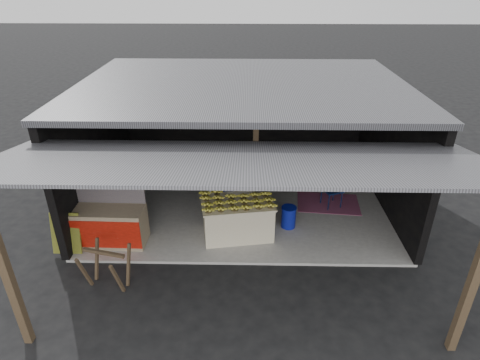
{
  "coord_description": "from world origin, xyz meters",
  "views": [
    {
      "loc": [
        0.12,
        -6.27,
        5.22
      ],
      "look_at": [
        -0.04,
        1.54,
        1.1
      ],
      "focal_mm": 30.0,
      "sensor_mm": 36.0,
      "label": 1
    }
  ],
  "objects_px": {
    "banana_table": "(238,218)",
    "white_crate": "(233,189)",
    "neighbor_stall": "(110,224)",
    "sawhorse": "(106,264)",
    "water_barrel": "(289,218)",
    "plastic_chair": "(331,185)"
  },
  "relations": [
    {
      "from": "water_barrel",
      "to": "sawhorse",
      "type": "bearing_deg",
      "value": -150.84
    },
    {
      "from": "plastic_chair",
      "to": "sawhorse",
      "type": "bearing_deg",
      "value": -168.14
    },
    {
      "from": "banana_table",
      "to": "white_crate",
      "type": "distance_m",
      "value": 1.03
    },
    {
      "from": "banana_table",
      "to": "white_crate",
      "type": "xyz_separation_m",
      "value": [
        -0.13,
        1.02,
        0.14
      ]
    },
    {
      "from": "banana_table",
      "to": "sawhorse",
      "type": "relative_size",
      "value": 1.93
    },
    {
      "from": "neighbor_stall",
      "to": "plastic_chair",
      "type": "xyz_separation_m",
      "value": [
        4.87,
        1.66,
        0.08
      ]
    },
    {
      "from": "white_crate",
      "to": "water_barrel",
      "type": "relative_size",
      "value": 2.36
    },
    {
      "from": "white_crate",
      "to": "plastic_chair",
      "type": "height_order",
      "value": "white_crate"
    },
    {
      "from": "banana_table",
      "to": "white_crate",
      "type": "height_order",
      "value": "white_crate"
    },
    {
      "from": "white_crate",
      "to": "banana_table",
      "type": "bearing_deg",
      "value": -76.9
    },
    {
      "from": "banana_table",
      "to": "neighbor_stall",
      "type": "bearing_deg",
      "value": 177.54
    },
    {
      "from": "banana_table",
      "to": "neighbor_stall",
      "type": "xyz_separation_m",
      "value": [
        -2.65,
        -0.32,
        0.04
      ]
    },
    {
      "from": "banana_table",
      "to": "sawhorse",
      "type": "xyz_separation_m",
      "value": [
        -2.33,
        -1.61,
        0.03
      ]
    },
    {
      "from": "plastic_chair",
      "to": "water_barrel",
      "type": "bearing_deg",
      "value": -158.12
    },
    {
      "from": "neighbor_stall",
      "to": "white_crate",
      "type": "bearing_deg",
      "value": 29.23
    },
    {
      "from": "plastic_chair",
      "to": "neighbor_stall",
      "type": "bearing_deg",
      "value": 177.74
    },
    {
      "from": "water_barrel",
      "to": "plastic_chair",
      "type": "distance_m",
      "value": 1.51
    },
    {
      "from": "banana_table",
      "to": "sawhorse",
      "type": "bearing_deg",
      "value": -154.76
    },
    {
      "from": "banana_table",
      "to": "water_barrel",
      "type": "bearing_deg",
      "value": 6.63
    },
    {
      "from": "sawhorse",
      "to": "plastic_chair",
      "type": "xyz_separation_m",
      "value": [
        4.55,
        2.94,
        0.09
      ]
    },
    {
      "from": "white_crate",
      "to": "plastic_chair",
      "type": "distance_m",
      "value": 2.37
    },
    {
      "from": "water_barrel",
      "to": "plastic_chair",
      "type": "relative_size",
      "value": 0.52
    }
  ]
}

